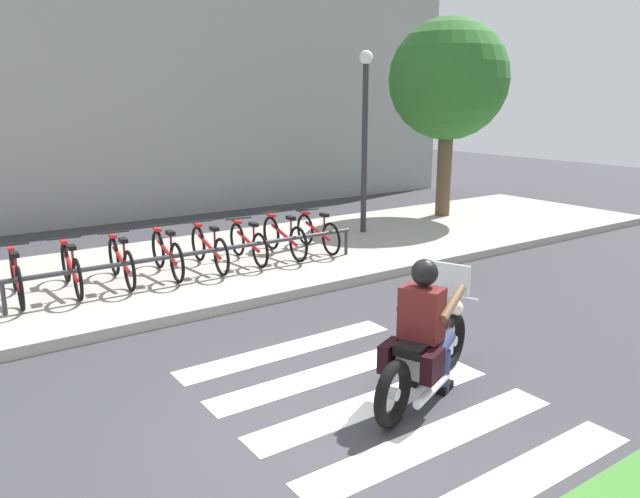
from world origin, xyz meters
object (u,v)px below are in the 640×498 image
bicycle_1 (71,269)px  street_lamp (365,126)px  bicycle_2 (121,261)px  bicycle_7 (317,233)px  tree_near_rack (449,80)px  bike_rack (202,253)px  bicycle_4 (209,248)px  rider (425,319)px  bicycle_5 (248,243)px  bicycle_3 (167,254)px  bicycle_6 (284,237)px  motorcycle (427,351)px  bicycle_0 (16,277)px

bicycle_1 → street_lamp: 6.45m
bicycle_2 → bicycle_7: size_ratio=1.04×
bicycle_2 → tree_near_rack: tree_near_rack is taller
bike_rack → tree_near_rack: (7.09, 1.74, 2.76)m
bicycle_4 → tree_near_rack: tree_near_rack is taller
bicycle_1 → bike_rack: size_ratio=0.29×
rider → bicycle_5: 5.17m
bicycle_7 → bicycle_5: bearing=180.0°
tree_near_rack → bicycle_1: bearing=-172.4°
bicycle_1 → bicycle_7: bicycle_1 is taller
bicycle_3 → street_lamp: street_lamp is taller
bicycle_1 → bicycle_5: size_ratio=1.07×
street_lamp → rider: bearing=-124.1°
bicycle_2 → tree_near_rack: 8.75m
bicycle_3 → bicycle_6: bearing=0.0°
bicycle_2 → bicycle_3: (0.73, -0.00, 0.01)m
motorcycle → bicycle_6: motorcycle is taller
bicycle_0 → bicycle_3: size_ratio=1.00×
bicycle_0 → bicycle_4: size_ratio=0.96×
bicycle_2 → bicycle_5: bicycle_2 is taller
bicycle_0 → bicycle_3: (2.19, -0.00, 0.01)m
rider → bicycle_0: size_ratio=0.88×
rider → bicycle_3: size_ratio=0.88×
bicycle_3 → bicycle_7: 2.92m
bicycle_6 → tree_near_rack: (5.27, 1.19, 2.83)m
bicycle_1 → bicycle_5: bearing=-0.0°
bike_rack → bicycle_1: bearing=163.1°
motorcycle → rider: size_ratio=1.39×
motorcycle → bike_rack: motorcycle is taller
rider → tree_near_rack: (6.79, 6.29, 2.51)m
bicycle_4 → bicycle_7: bearing=-0.0°
rider → bicycle_7: rider is taller
motorcycle → rider: 0.37m
rider → bicycle_4: bearing=89.3°
motorcycle → bicycle_7: size_ratio=1.28×
street_lamp → bicycle_7: bearing=-155.6°
motorcycle → bicycle_5: bearing=81.9°
bicycle_0 → bike_rack: bicycle_0 is taller
rider → bicycle_7: 5.59m
bicycle_1 → street_lamp: bearing=7.3°
bicycle_5 → bicycle_6: 0.73m
rider → bicycle_1: rider is taller
bicycle_5 → bicycle_6: (0.73, -0.00, 0.01)m
rider → bicycle_1: 5.54m
rider → bicycle_2: (-1.40, 5.10, -0.33)m
bicycle_5 → tree_near_rack: size_ratio=0.33×
bicycle_7 → tree_near_rack: bearing=14.7°
bicycle_3 → bicycle_6: 2.19m
bicycle_0 → bicycle_5: bearing=0.0°
bicycle_2 → bicycle_5: (2.19, 0.00, -0.01)m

